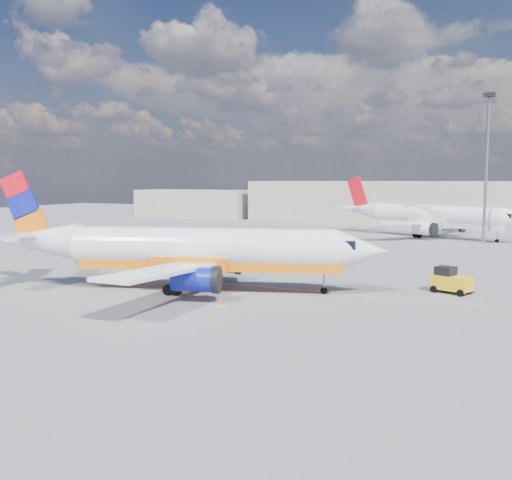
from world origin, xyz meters
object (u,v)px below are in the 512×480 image
at_px(main_jet, 191,250).
at_px(second_jet, 431,217).
at_px(traffic_cone, 221,303).
at_px(gse_tug, 451,281).

distance_m(main_jet, second_jet, 49.93).
distance_m(main_jet, traffic_cone, 6.73).
bearing_deg(traffic_cone, second_jet, 83.57).
bearing_deg(main_jet, traffic_cone, -56.50).
height_order(second_jet, traffic_cone, second_jet).
relative_size(second_jet, gse_tug, 9.57).
height_order(main_jet, gse_tug, main_jet).
xyz_separation_m(second_jet, traffic_cone, (-5.94, -52.73, -2.75)).
bearing_deg(main_jet, second_jet, 61.35).
xyz_separation_m(second_jet, gse_tug, (7.36, -41.63, -2.08)).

